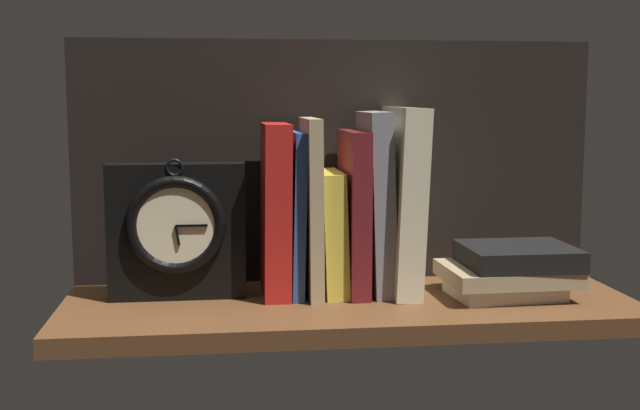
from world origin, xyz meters
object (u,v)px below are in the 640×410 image
(book_tan_shortstories, at_px, (311,207))
(book_gray_chess, at_px, (376,202))
(framed_clock, at_px, (177,230))
(book_maroon_dawkins, at_px, (354,212))
(book_red_requiem, at_px, (276,210))
(book_blue_modern, at_px, (296,213))
(book_yellow_seinlanguage, at_px, (331,232))
(book_cream_twain, at_px, (401,200))
(book_stack_side, at_px, (511,270))

(book_tan_shortstories, xyz_separation_m, book_gray_chess, (0.09, 0.00, 0.00))
(framed_clock, bearing_deg, book_maroon_dawkins, 1.83)
(book_maroon_dawkins, bearing_deg, book_red_requiem, 180.00)
(book_gray_chess, bearing_deg, book_red_requiem, 180.00)
(book_tan_shortstories, height_order, book_maroon_dawkins, book_tan_shortstories)
(framed_clock, bearing_deg, book_blue_modern, 2.73)
(book_red_requiem, height_order, book_yellow_seinlanguage, book_red_requiem)
(book_blue_modern, bearing_deg, book_maroon_dawkins, 0.00)
(book_red_requiem, height_order, book_maroon_dawkins, book_red_requiem)
(book_yellow_seinlanguage, relative_size, book_cream_twain, 0.66)
(book_tan_shortstories, height_order, book_gray_chess, book_gray_chess)
(book_red_requiem, relative_size, book_cream_twain, 0.92)
(book_gray_chess, relative_size, book_cream_twain, 0.98)
(book_maroon_dawkins, height_order, book_stack_side, book_maroon_dawkins)
(book_cream_twain, xyz_separation_m, framed_clock, (-0.31, -0.01, -0.03))
(framed_clock, bearing_deg, book_gray_chess, 1.62)
(book_tan_shortstories, relative_size, book_maroon_dawkins, 1.08)
(book_red_requiem, xyz_separation_m, book_tan_shortstories, (0.05, 0.00, 0.00))
(book_red_requiem, relative_size, book_stack_side, 1.35)
(book_tan_shortstories, distance_m, book_maroon_dawkins, 0.06)
(book_blue_modern, relative_size, book_yellow_seinlanguage, 1.32)
(book_red_requiem, distance_m, book_stack_side, 0.34)
(book_cream_twain, bearing_deg, book_red_requiem, 180.00)
(book_maroon_dawkins, height_order, framed_clock, book_maroon_dawkins)
(book_red_requiem, relative_size, book_blue_modern, 1.05)
(book_tan_shortstories, bearing_deg, book_cream_twain, 0.00)
(book_maroon_dawkins, height_order, book_cream_twain, book_cream_twain)
(book_gray_chess, height_order, book_cream_twain, book_cream_twain)
(book_maroon_dawkins, distance_m, book_cream_twain, 0.07)
(book_red_requiem, height_order, book_gray_chess, book_gray_chess)
(book_red_requiem, relative_size, book_yellow_seinlanguage, 1.39)
(book_stack_side, bearing_deg, book_maroon_dawkins, 165.96)
(book_gray_chess, bearing_deg, book_maroon_dawkins, 180.00)
(book_blue_modern, height_order, book_yellow_seinlanguage, book_blue_modern)
(book_maroon_dawkins, relative_size, framed_clock, 1.18)
(book_tan_shortstories, relative_size, book_yellow_seinlanguage, 1.43)
(book_blue_modern, bearing_deg, book_gray_chess, 0.00)
(book_maroon_dawkins, height_order, book_gray_chess, book_gray_chess)
(book_blue_modern, distance_m, book_gray_chess, 0.11)
(book_maroon_dawkins, bearing_deg, book_gray_chess, 0.00)
(book_tan_shortstories, relative_size, book_stack_side, 1.39)
(book_blue_modern, relative_size, book_cream_twain, 0.87)
(book_cream_twain, xyz_separation_m, book_stack_side, (0.14, -0.05, -0.09))
(book_red_requiem, distance_m, book_yellow_seinlanguage, 0.08)
(book_maroon_dawkins, relative_size, book_stack_side, 1.29)
(book_maroon_dawkins, distance_m, book_gray_chess, 0.03)
(book_blue_modern, distance_m, book_stack_side, 0.31)
(book_tan_shortstories, height_order, book_stack_side, book_tan_shortstories)
(book_maroon_dawkins, xyz_separation_m, book_gray_chess, (0.03, 0.00, 0.01))
(book_blue_modern, distance_m, book_tan_shortstories, 0.02)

